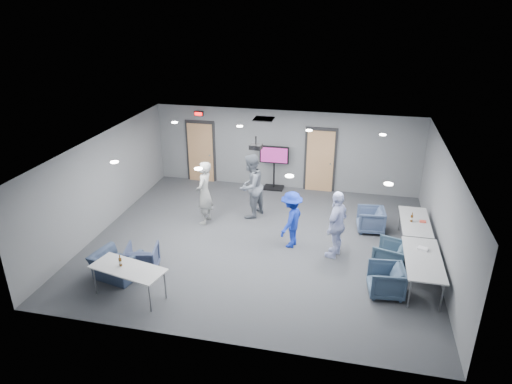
% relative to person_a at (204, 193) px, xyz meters
% --- Properties ---
extents(floor, '(9.00, 9.00, 0.00)m').
position_rel_person_a_xyz_m(floor, '(1.82, -0.80, -0.94)').
color(floor, '#36393E').
rests_on(floor, ground).
extents(ceiling, '(9.00, 9.00, 0.00)m').
position_rel_person_a_xyz_m(ceiling, '(1.82, -0.80, 1.76)').
color(ceiling, silver).
rests_on(ceiling, wall_back).
extents(wall_back, '(9.00, 0.02, 2.70)m').
position_rel_person_a_xyz_m(wall_back, '(1.82, 3.20, 0.41)').
color(wall_back, slate).
rests_on(wall_back, floor).
extents(wall_front, '(9.00, 0.02, 2.70)m').
position_rel_person_a_xyz_m(wall_front, '(1.82, -4.80, 0.41)').
color(wall_front, slate).
rests_on(wall_front, floor).
extents(wall_left, '(0.02, 8.00, 2.70)m').
position_rel_person_a_xyz_m(wall_left, '(-2.68, -0.80, 0.41)').
color(wall_left, slate).
rests_on(wall_left, floor).
extents(wall_right, '(0.02, 8.00, 2.70)m').
position_rel_person_a_xyz_m(wall_right, '(6.32, -0.80, 0.41)').
color(wall_right, slate).
rests_on(wall_right, floor).
extents(door_left, '(1.06, 0.17, 2.24)m').
position_rel_person_a_xyz_m(door_left, '(-1.18, 3.15, 0.13)').
color(door_left, black).
rests_on(door_left, wall_back).
extents(door_right, '(1.06, 0.17, 2.24)m').
position_rel_person_a_xyz_m(door_right, '(3.02, 3.15, 0.13)').
color(door_right, black).
rests_on(door_right, wall_back).
extents(exit_sign, '(0.32, 0.08, 0.16)m').
position_rel_person_a_xyz_m(exit_sign, '(-1.18, 3.13, 1.51)').
color(exit_sign, black).
rests_on(exit_sign, wall_back).
extents(hvac_diffuser, '(0.60, 0.60, 0.03)m').
position_rel_person_a_xyz_m(hvac_diffuser, '(1.32, 2.00, 1.75)').
color(hvac_diffuser, black).
rests_on(hvac_diffuser, ceiling).
extents(downlights, '(6.18, 3.78, 0.02)m').
position_rel_person_a_xyz_m(downlights, '(1.82, -0.80, 1.75)').
color(downlights, white).
rests_on(downlights, ceiling).
extents(person_a, '(0.47, 0.70, 1.87)m').
position_rel_person_a_xyz_m(person_a, '(0.00, 0.00, 0.00)').
color(person_a, gray).
rests_on(person_a, floor).
extents(person_b, '(1.02, 1.14, 1.95)m').
position_rel_person_a_xyz_m(person_b, '(1.20, 0.70, 0.04)').
color(person_b, slate).
rests_on(person_b, floor).
extents(person_c, '(0.76, 1.13, 1.78)m').
position_rel_person_a_xyz_m(person_c, '(3.83, -1.07, -0.05)').
color(person_c, '#C2CCF9').
rests_on(person_c, floor).
extents(person_d, '(0.82, 1.12, 1.55)m').
position_rel_person_a_xyz_m(person_d, '(2.65, -0.82, -0.16)').
color(person_d, '#182FA2').
rests_on(person_d, floor).
extents(chair_right_a, '(0.81, 0.79, 0.68)m').
position_rel_person_a_xyz_m(chair_right_a, '(4.72, 0.50, -0.60)').
color(chair_right_a, '#3D4C69').
rests_on(chair_right_a, floor).
extents(chair_right_b, '(0.94, 0.93, 0.69)m').
position_rel_person_a_xyz_m(chair_right_b, '(5.17, -1.37, -0.59)').
color(chair_right_b, '#374D5F').
rests_on(chair_right_b, floor).
extents(chair_right_c, '(0.84, 0.82, 0.70)m').
position_rel_person_a_xyz_m(chair_right_c, '(5.03, -2.49, -0.59)').
color(chair_right_c, '#3A4D64').
rests_on(chair_right_c, floor).
extents(chair_front_a, '(0.87, 0.89, 0.68)m').
position_rel_person_a_xyz_m(chair_front_a, '(-0.65, -2.80, -0.60)').
color(chair_front_a, '#333C59').
rests_on(chair_front_a, floor).
extents(chair_front_b, '(1.16, 1.06, 0.65)m').
position_rel_person_a_xyz_m(chair_front_b, '(-1.13, -3.20, -0.61)').
color(chair_front_b, '#323E56').
rests_on(chair_front_b, floor).
extents(table_right_a, '(0.74, 1.77, 0.73)m').
position_rel_person_a_xyz_m(table_right_a, '(5.82, -0.10, -0.25)').
color(table_right_a, silver).
rests_on(table_right_a, floor).
extents(table_right_b, '(0.81, 1.94, 0.73)m').
position_rel_person_a_xyz_m(table_right_b, '(5.82, -2.00, -0.25)').
color(table_right_b, silver).
rests_on(table_right_b, floor).
extents(table_front_left, '(1.77, 1.04, 0.73)m').
position_rel_person_a_xyz_m(table_front_left, '(-0.47, -3.80, -0.26)').
color(table_front_left, silver).
rests_on(table_front_left, floor).
extents(bottle_front, '(0.07, 0.07, 0.27)m').
position_rel_person_a_xyz_m(bottle_front, '(-0.66, -3.76, -0.11)').
color(bottle_front, '#4F2D0D').
rests_on(bottle_front, table_front_left).
extents(bottle_right, '(0.07, 0.07, 0.26)m').
position_rel_person_a_xyz_m(bottle_right, '(5.71, -0.17, -0.11)').
color(bottle_right, '#4F2D0D').
rests_on(bottle_right, table_right_a).
extents(snack_box, '(0.17, 0.12, 0.04)m').
position_rel_person_a_xyz_m(snack_box, '(6.00, -0.13, -0.19)').
color(snack_box, '#E04A38').
rests_on(snack_box, table_right_a).
extents(wrapper, '(0.26, 0.22, 0.05)m').
position_rel_person_a_xyz_m(wrapper, '(5.85, -1.60, -0.18)').
color(wrapper, white).
rests_on(wrapper, table_right_b).
extents(tv_stand, '(1.00, 0.47, 1.53)m').
position_rel_person_a_xyz_m(tv_stand, '(1.50, 2.94, -0.07)').
color(tv_stand, black).
rests_on(tv_stand, floor).
extents(projector, '(0.34, 0.33, 0.35)m').
position_rel_person_a_xyz_m(projector, '(1.50, 0.08, 1.47)').
color(projector, black).
rests_on(projector, ceiling).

